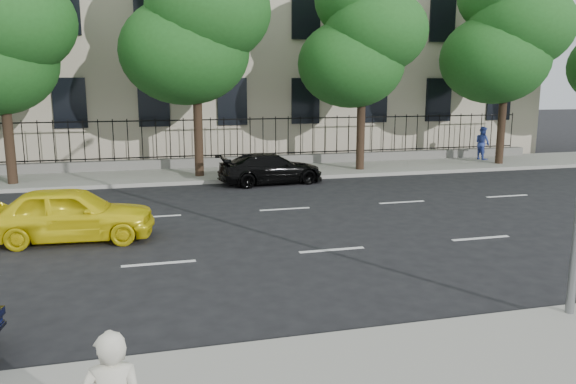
# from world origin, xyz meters

# --- Properties ---
(ground) EXTENTS (120.00, 120.00, 0.00)m
(ground) POSITION_xyz_m (0.00, 0.00, 0.00)
(ground) COLOR black
(ground) RESTS_ON ground
(far_sidewalk) EXTENTS (60.00, 4.00, 0.15)m
(far_sidewalk) POSITION_xyz_m (0.00, 14.00, 0.07)
(far_sidewalk) COLOR gray
(far_sidewalk) RESTS_ON ground
(lane_markings) EXTENTS (49.60, 4.62, 0.01)m
(lane_markings) POSITION_xyz_m (0.00, 4.75, 0.01)
(lane_markings) COLOR silver
(lane_markings) RESTS_ON ground
(iron_fence) EXTENTS (30.00, 0.50, 2.20)m
(iron_fence) POSITION_xyz_m (0.00, 15.70, 0.65)
(iron_fence) COLOR slate
(iron_fence) RESTS_ON far_sidewalk
(street_light) EXTENTS (0.25, 3.32, 8.05)m
(street_light) POSITION_xyz_m (2.50, -1.77, 5.15)
(street_light) COLOR slate
(street_light) RESTS_ON near_sidewalk
(tree_b) EXTENTS (5.53, 5.12, 8.97)m
(tree_b) POSITION_xyz_m (-8.96, 13.36, 5.84)
(tree_b) COLOR #382619
(tree_b) RESTS_ON far_sidewalk
(tree_c) EXTENTS (5.89, 5.50, 9.80)m
(tree_c) POSITION_xyz_m (-1.96, 13.36, 6.41)
(tree_c) COLOR #382619
(tree_c) RESTS_ON far_sidewalk
(tree_d) EXTENTS (5.34, 4.94, 8.84)m
(tree_d) POSITION_xyz_m (5.04, 13.36, 5.84)
(tree_d) COLOR #382619
(tree_d) RESTS_ON far_sidewalk
(tree_e) EXTENTS (5.71, 5.31, 9.46)m
(tree_e) POSITION_xyz_m (12.04, 13.36, 6.20)
(tree_e) COLOR #382619
(tree_e) RESTS_ON far_sidewalk
(yellow_taxi) EXTENTS (4.17, 1.95, 1.38)m
(yellow_taxi) POSITION_xyz_m (-6.03, 4.93, 0.69)
(yellow_taxi) COLOR yellow
(yellow_taxi) RESTS_ON ground
(black_sedan) EXTENTS (4.28, 2.12, 1.19)m
(black_sedan) POSITION_xyz_m (0.60, 11.50, 0.60)
(black_sedan) COLOR black
(black_sedan) RESTS_ON ground
(pedestrian_far) EXTENTS (0.71, 0.86, 1.62)m
(pedestrian_far) POSITION_xyz_m (11.99, 14.59, 0.96)
(pedestrian_far) COLOR #31459B
(pedestrian_far) RESTS_ON far_sidewalk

